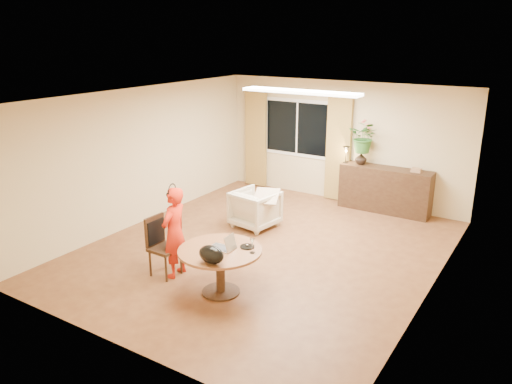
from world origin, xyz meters
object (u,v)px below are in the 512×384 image
dining_chair (165,247)px  armchair (255,209)px  dining_table (220,259)px  sideboard (385,190)px  child (174,232)px

dining_chair → armchair: (0.09, 2.43, -0.10)m
dining_table → sideboard: size_ratio=0.63×
sideboard → dining_chair: bearing=-112.4°
dining_chair → armchair: dining_chair is taller
dining_chair → sideboard: bearing=69.4°
child → sideboard: child is taller
dining_table → armchair: (-0.95, 2.43, -0.17)m
dining_chair → dining_table: bearing=1.8°
dining_chair → child: (0.14, 0.08, 0.24)m
dining_table → armchair: armchair is taller
sideboard → dining_table: bearing=-100.5°
armchair → dining_table: bearing=119.6°
dining_chair → armchair: 2.44m
child → dining_table: bearing=78.7°
dining_chair → child: 0.29m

